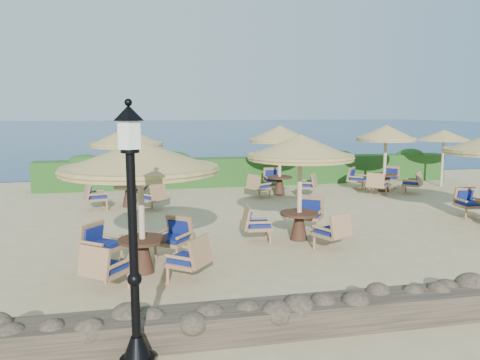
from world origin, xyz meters
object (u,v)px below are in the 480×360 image
lamp_post (134,251)px  cafe_set_4 (280,148)px  extra_parasol (444,135)px  cafe_set_3 (127,153)px  cafe_set_5 (385,150)px  cafe_set_1 (300,166)px  cafe_set_0 (140,180)px

lamp_post → cafe_set_4: lamp_post is taller
extra_parasol → cafe_set_4: cafe_set_4 is taller
cafe_set_3 → cafe_set_4: (5.63, 1.13, -0.01)m
cafe_set_3 → cafe_set_5: 9.96m
cafe_set_1 → cafe_set_3: 6.65m
lamp_post → cafe_set_5: (9.52, 11.28, 0.13)m
cafe_set_0 → cafe_set_1: size_ratio=1.13×
extra_parasol → cafe_set_0: 15.07m
cafe_set_3 → cafe_set_5: size_ratio=1.01×
lamp_post → cafe_set_3: (-0.39, 10.34, 0.26)m
cafe_set_0 → cafe_set_5: size_ratio=1.17×
cafe_set_1 → cafe_set_3: bearing=130.5°
cafe_set_0 → cafe_set_5: bearing=39.0°
cafe_set_4 → cafe_set_1: bearing=-102.0°
lamp_post → cafe_set_3: bearing=92.2°
lamp_post → extra_parasol: size_ratio=1.38×
cafe_set_1 → cafe_set_5: (5.59, 5.99, -0.20)m
lamp_post → cafe_set_5: size_ratio=1.25×
lamp_post → cafe_set_0: bearing=88.8°
lamp_post → cafe_set_1: (3.93, 5.28, 0.32)m
extra_parasol → cafe_set_0: bearing=-146.2°
cafe_set_3 → cafe_set_4: size_ratio=0.97×
cafe_set_0 → cafe_set_3: (-0.47, 6.72, -0.09)m
extra_parasol → cafe_set_4: (-7.36, -0.53, -0.37)m
lamp_post → cafe_set_0: (0.08, 3.62, 0.35)m
cafe_set_0 → cafe_set_3: same height
cafe_set_4 → cafe_set_5: same height
cafe_set_0 → cafe_set_5: 12.16m
extra_parasol → cafe_set_5: cafe_set_5 is taller
extra_parasol → cafe_set_0: cafe_set_0 is taller
lamp_post → cafe_set_4: (5.24, 11.47, 0.25)m
cafe_set_5 → cafe_set_1: bearing=-133.0°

